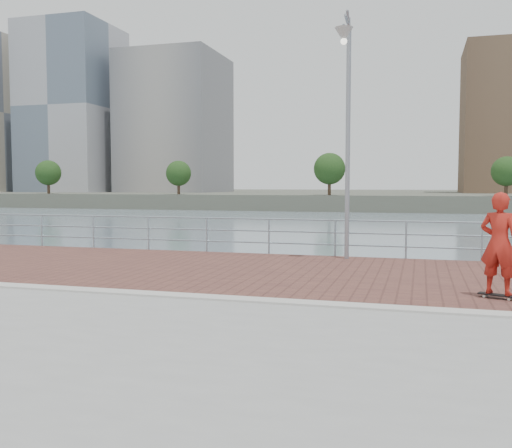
# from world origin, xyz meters

# --- Properties ---
(water) EXTENTS (400.00, 400.00, 0.00)m
(water) POSITION_xyz_m (0.00, 0.00, -2.00)
(water) COLOR slate
(water) RESTS_ON ground
(brick_lane) EXTENTS (40.00, 6.80, 0.02)m
(brick_lane) POSITION_xyz_m (0.00, 3.60, 0.01)
(brick_lane) COLOR brown
(brick_lane) RESTS_ON seawall
(curb) EXTENTS (40.00, 0.40, 0.06)m
(curb) POSITION_xyz_m (0.00, 0.00, 0.03)
(curb) COLOR #B7B5AD
(curb) RESTS_ON seawall
(far_shore) EXTENTS (320.00, 95.00, 2.50)m
(far_shore) POSITION_xyz_m (0.00, 122.50, -0.75)
(far_shore) COLOR #4C5142
(far_shore) RESTS_ON ground
(guardrail) EXTENTS (39.06, 0.06, 1.13)m
(guardrail) POSITION_xyz_m (0.00, 7.00, 0.69)
(guardrail) COLOR #8C9EA8
(guardrail) RESTS_ON brick_lane
(street_lamp) EXTENTS (0.48, 1.41, 6.64)m
(street_lamp) POSITION_xyz_m (1.43, 6.01, 4.72)
(street_lamp) COLOR gray
(street_lamp) RESTS_ON brick_lane
(skateboard) EXTENTS (0.72, 0.45, 0.08)m
(skateboard) POSITION_xyz_m (4.89, 1.49, 0.08)
(skateboard) COLOR black
(skateboard) RESTS_ON brick_lane
(skateboarder) EXTENTS (0.83, 0.71, 1.92)m
(skateboarder) POSITION_xyz_m (4.89, 1.49, 1.07)
(skateboarder) COLOR #AF2117
(skateboarder) RESTS_ON skateboard
(shoreline_trees) EXTENTS (144.74, 5.04, 6.72)m
(shoreline_trees) POSITION_xyz_m (12.69, 77.00, 4.36)
(shoreline_trees) COLOR #473323
(shoreline_trees) RESTS_ON far_shore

